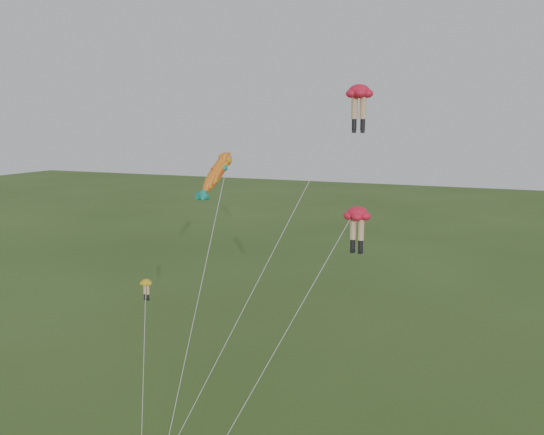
% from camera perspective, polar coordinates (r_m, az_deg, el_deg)
% --- Properties ---
extents(legs_kite_red_high, '(8.27, 12.88, 20.75)m').
position_cam_1_polar(legs_kite_red_high, '(37.78, 8.03, 11.04)').
color(legs_kite_red_high, red).
rests_on(legs_kite_red_high, ground).
extents(legs_kite_red_mid, '(6.72, 9.58, 13.92)m').
position_cam_1_polar(legs_kite_red_mid, '(33.58, 7.85, -0.24)').
color(legs_kite_red_mid, red).
rests_on(legs_kite_red_mid, ground).
extents(legs_kite_yellow, '(5.03, 8.09, 8.93)m').
position_cam_1_polar(legs_kite_yellow, '(37.78, -11.80, -7.44)').
color(legs_kite_yellow, gold).
rests_on(legs_kite_yellow, ground).
extents(fish_kite, '(2.20, 11.00, 16.98)m').
position_cam_1_polar(fish_kite, '(36.25, -5.23, 4.13)').
color(fish_kite, orange).
rests_on(fish_kite, ground).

